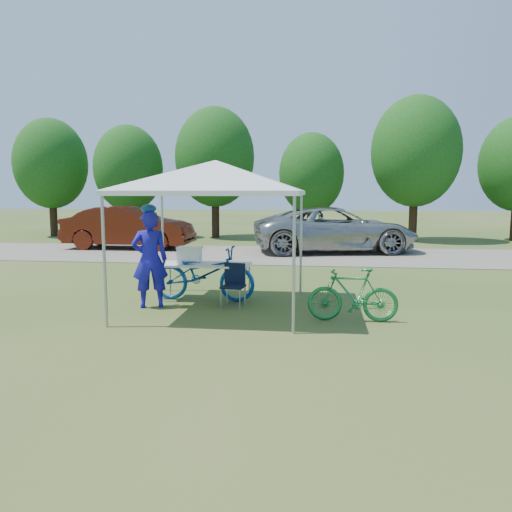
{
  "coord_description": "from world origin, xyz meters",
  "views": [
    {
      "loc": [
        1.86,
        -8.96,
        2.16
      ],
      "look_at": [
        0.48,
        2.0,
        0.74
      ],
      "focal_mm": 35.0,
      "sensor_mm": 36.0,
      "label": 1
    }
  ],
  "objects_px": {
    "bike_blue": "(203,273)",
    "cooler": "(189,255)",
    "folding_table": "(206,266)",
    "bike_green": "(353,295)",
    "folding_chair": "(234,281)",
    "sedan": "(129,227)",
    "minivan": "(335,229)",
    "cyclist": "(150,259)"
  },
  "relations": [
    {
      "from": "bike_blue",
      "to": "cooler",
      "type": "bearing_deg",
      "value": 75.05
    },
    {
      "from": "folding_table",
      "to": "bike_green",
      "type": "bearing_deg",
      "value": -26.01
    },
    {
      "from": "bike_blue",
      "to": "bike_green",
      "type": "distance_m",
      "value": 3.13
    },
    {
      "from": "folding_chair",
      "to": "sedan",
      "type": "height_order",
      "value": "sedan"
    },
    {
      "from": "minivan",
      "to": "folding_table",
      "type": "bearing_deg",
      "value": 149.32
    },
    {
      "from": "cyclist",
      "to": "bike_green",
      "type": "distance_m",
      "value": 3.77
    },
    {
      "from": "bike_blue",
      "to": "minivan",
      "type": "height_order",
      "value": "minivan"
    },
    {
      "from": "folding_chair",
      "to": "minivan",
      "type": "height_order",
      "value": "minivan"
    },
    {
      "from": "folding_chair",
      "to": "minivan",
      "type": "relative_size",
      "value": 0.14
    },
    {
      "from": "bike_green",
      "to": "minivan",
      "type": "bearing_deg",
      "value": -179.63
    },
    {
      "from": "folding_chair",
      "to": "cooler",
      "type": "height_order",
      "value": "cooler"
    },
    {
      "from": "cyclist",
      "to": "minivan",
      "type": "relative_size",
      "value": 0.31
    },
    {
      "from": "cooler",
      "to": "cyclist",
      "type": "xyz_separation_m",
      "value": [
        -0.55,
        -0.8,
        0.01
      ]
    },
    {
      "from": "cooler",
      "to": "sedan",
      "type": "height_order",
      "value": "sedan"
    },
    {
      "from": "cyclist",
      "to": "bike_blue",
      "type": "bearing_deg",
      "value": -163.14
    },
    {
      "from": "cyclist",
      "to": "bike_blue",
      "type": "height_order",
      "value": "cyclist"
    },
    {
      "from": "bike_blue",
      "to": "folding_chair",
      "type": "bearing_deg",
      "value": -117.23
    },
    {
      "from": "cooler",
      "to": "minivan",
      "type": "distance_m",
      "value": 8.9
    },
    {
      "from": "cooler",
      "to": "cyclist",
      "type": "height_order",
      "value": "cyclist"
    },
    {
      "from": "folding_chair",
      "to": "bike_green",
      "type": "distance_m",
      "value": 2.35
    },
    {
      "from": "cyclist",
      "to": "sedan",
      "type": "bearing_deg",
      "value": -89.12
    },
    {
      "from": "cyclist",
      "to": "bike_green",
      "type": "height_order",
      "value": "cyclist"
    },
    {
      "from": "folding_chair",
      "to": "bike_green",
      "type": "xyz_separation_m",
      "value": [
        2.17,
        -0.9,
        -0.02
      ]
    },
    {
      "from": "cooler",
      "to": "minivan",
      "type": "relative_size",
      "value": 0.08
    },
    {
      "from": "cyclist",
      "to": "minivan",
      "type": "distance_m",
      "value": 9.84
    },
    {
      "from": "bike_green",
      "to": "sedan",
      "type": "height_order",
      "value": "sedan"
    },
    {
      "from": "bike_blue",
      "to": "minivan",
      "type": "relative_size",
      "value": 0.36
    },
    {
      "from": "cooler",
      "to": "cyclist",
      "type": "bearing_deg",
      "value": -124.5
    },
    {
      "from": "bike_blue",
      "to": "cyclist",
      "type": "bearing_deg",
      "value": 131.51
    },
    {
      "from": "bike_green",
      "to": "minivan",
      "type": "relative_size",
      "value": 0.26
    },
    {
      "from": "cyclist",
      "to": "cooler",
      "type": "bearing_deg",
      "value": -147.21
    },
    {
      "from": "folding_table",
      "to": "sedan",
      "type": "relative_size",
      "value": 0.37
    },
    {
      "from": "folding_chair",
      "to": "bike_blue",
      "type": "height_order",
      "value": "bike_blue"
    },
    {
      "from": "folding_table",
      "to": "cooler",
      "type": "distance_m",
      "value": 0.4
    },
    {
      "from": "folding_table",
      "to": "minivan",
      "type": "bearing_deg",
      "value": 71.27
    },
    {
      "from": "folding_chair",
      "to": "cyclist",
      "type": "xyz_separation_m",
      "value": [
        -1.53,
        -0.32,
        0.44
      ]
    },
    {
      "from": "folding_table",
      "to": "folding_chair",
      "type": "distance_m",
      "value": 0.83
    },
    {
      "from": "folding_table",
      "to": "folding_chair",
      "type": "xyz_separation_m",
      "value": [
        0.65,
        -0.47,
        -0.21
      ]
    },
    {
      "from": "sedan",
      "to": "cyclist",
      "type": "bearing_deg",
      "value": -156.4
    },
    {
      "from": "folding_chair",
      "to": "bike_blue",
      "type": "relative_size",
      "value": 0.39
    },
    {
      "from": "minivan",
      "to": "sedan",
      "type": "height_order",
      "value": "minivan"
    },
    {
      "from": "minivan",
      "to": "sedan",
      "type": "xyz_separation_m",
      "value": [
        -7.74,
        0.14,
        -0.0
      ]
    }
  ]
}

